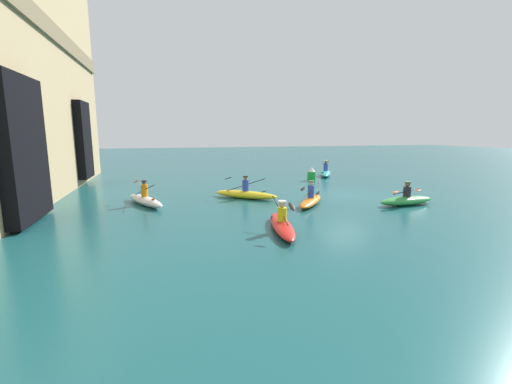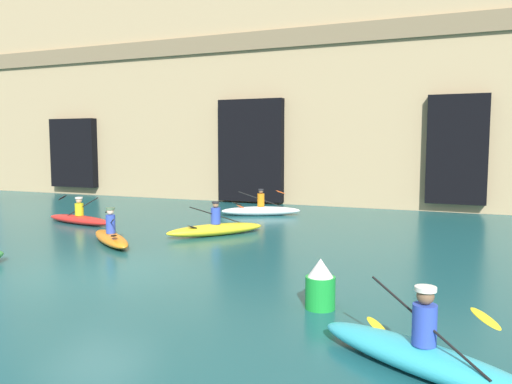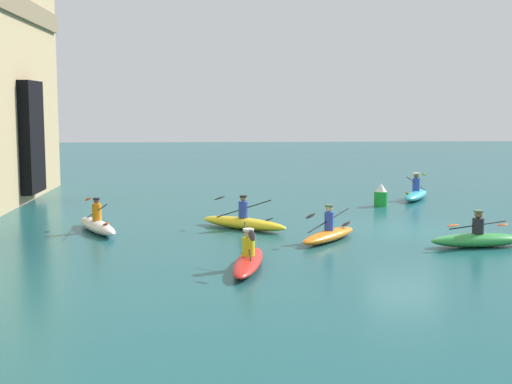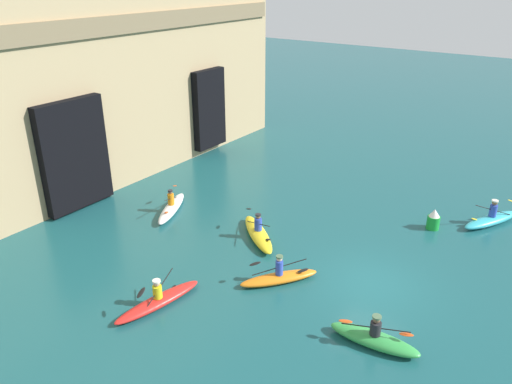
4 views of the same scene
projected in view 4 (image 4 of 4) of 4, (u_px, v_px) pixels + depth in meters
name	position (u px, v px, depth m)	size (l,w,h in m)	color
ground_plane	(372.00, 284.00, 18.97)	(120.00, 120.00, 0.00)	#195156
kayak_red	(158.00, 300.00, 17.69)	(3.59, 1.26, 1.15)	red
kayak_orange	(279.00, 277.00, 19.02)	(2.87, 2.41, 1.16)	orange
kayak_white	(172.00, 207.00, 24.53)	(3.41, 2.08, 1.17)	white
kayak_yellow	(258.00, 233.00, 22.15)	(2.86, 3.22, 1.18)	yellow
kayak_cyan	(491.00, 219.00, 23.36)	(3.40, 2.21, 1.23)	#33B2C6
kayak_green	(374.00, 338.00, 15.82)	(1.02, 2.98, 1.13)	green
marker_buoy	(434.00, 220.00, 22.87)	(0.58, 0.58, 0.98)	green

